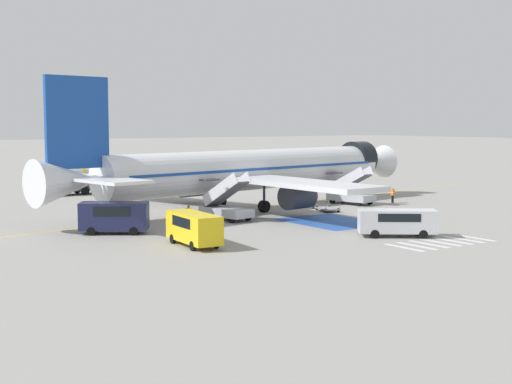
{
  "coord_description": "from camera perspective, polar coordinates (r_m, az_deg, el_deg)",
  "views": [
    {
      "loc": [
        -40.46,
        -57.39,
        8.3
      ],
      "look_at": [
        -1.52,
        -0.31,
        1.58
      ],
      "focal_mm": 50.0,
      "sensor_mm": 36.0,
      "label": 1
    }
  ],
  "objects": [
    {
      "name": "fuel_tanker",
      "position": [
        85.92,
        -13.29,
        0.97
      ],
      "size": [
        10.04,
        2.97,
        3.3
      ],
      "rotation": [
        0.0,
        0.0,
        -1.53
      ],
      "color": "#38383D",
      "rests_on": "ground_plane"
    },
    {
      "name": "baggage_cart",
      "position": [
        67.39,
        5.74,
        -1.33
      ],
      "size": [
        2.15,
        2.91,
        0.87
      ],
      "rotation": [
        0.0,
        0.0,
        2.87
      ],
      "color": "gray",
      "rests_on": "ground_plane"
    },
    {
      "name": "apron_stand_patch_blue",
      "position": [
        60.46,
        6.07,
        -2.36
      ],
      "size": [
        6.53,
        8.63,
        0.01
      ],
      "primitive_type": "cube",
      "color": "#2856A8",
      "rests_on": "ground_plane"
    },
    {
      "name": "apron_leadline_yellow",
      "position": [
        69.69,
        -0.16,
        -1.28
      ],
      "size": [
        77.2,
        13.98,
        0.01
      ],
      "primitive_type": "cube",
      "rotation": [
        0.0,
        0.0,
        -1.39
      ],
      "color": "gold",
      "rests_on": "ground_plane"
    },
    {
      "name": "ground_crew_1",
      "position": [
        75.34,
        10.88,
        -0.16
      ],
      "size": [
        0.27,
        0.45,
        1.62
      ],
      "rotation": [
        0.0,
        0.0,
        1.48
      ],
      "color": "black",
      "rests_on": "ground_plane"
    },
    {
      "name": "ground_plane",
      "position": [
        70.71,
        0.88,
        -1.19
      ],
      "size": [
        600.0,
        600.0,
        0.0
      ],
      "primitive_type": "plane",
      "color": "gray"
    },
    {
      "name": "apron_walkway_bar_2",
      "position": [
        50.43,
        13.66,
        -4.07
      ],
      "size": [
        0.44,
        3.6,
        0.01
      ],
      "primitive_type": "cube",
      "color": "silver",
      "rests_on": "ground_plane"
    },
    {
      "name": "airliner",
      "position": [
        68.87,
        -0.58,
        1.76
      ],
      "size": [
        44.48,
        34.81,
        11.93
      ],
      "rotation": [
        0.0,
        0.0,
        -1.39
      ],
      "color": "silver",
      "rests_on": "ground_plane"
    },
    {
      "name": "ground_crew_0",
      "position": [
        58.15,
        -5.42,
        -1.74
      ],
      "size": [
        0.49,
        0.38,
        1.64
      ],
      "rotation": [
        0.0,
        0.0,
        3.55
      ],
      "color": "#191E38",
      "rests_on": "ground_plane"
    },
    {
      "name": "apron_walkway_bar_0",
      "position": [
        48.69,
        11.77,
        -4.37
      ],
      "size": [
        0.44,
        3.6,
        0.01
      ],
      "primitive_type": "cube",
      "color": "silver",
      "rests_on": "ground_plane"
    },
    {
      "name": "ground_crew_2",
      "position": [
        69.26,
        4.67,
        -0.55
      ],
      "size": [
        0.46,
        0.47,
        1.67
      ],
      "rotation": [
        0.0,
        0.0,
        2.34
      ],
      "color": "#2D2D33",
      "rests_on": "ground_plane"
    },
    {
      "name": "boarding_stairs_aft",
      "position": [
        61.06,
        -2.42,
        -1.3
      ],
      "size": [
        3.01,
        5.49,
        4.23
      ],
      "rotation": [
        0.0,
        0.0,
        0.18
      ],
      "color": "#ADB2BA",
      "rests_on": "ground_plane"
    },
    {
      "name": "apron_walkway_bar_3",
      "position": [
        51.31,
        14.56,
        -3.93
      ],
      "size": [
        0.44,
        3.6,
        0.01
      ],
      "primitive_type": "cube",
      "color": "silver",
      "rests_on": "ground_plane"
    },
    {
      "name": "service_van_2",
      "position": [
        54.45,
        -11.28,
        -1.83
      ],
      "size": [
        5.26,
        4.34,
        2.37
      ],
      "rotation": [
        0.0,
        0.0,
        4.14
      ],
      "color": "#1E234C",
      "rests_on": "ground_plane"
    },
    {
      "name": "boarding_stairs_forward",
      "position": [
        73.62,
        7.58,
        -0.2
      ],
      "size": [
        3.01,
        5.49,
        3.98
      ],
      "rotation": [
        0.0,
        0.0,
        0.18
      ],
      "color": "#ADB2BA",
      "rests_on": "ground_plane"
    },
    {
      "name": "service_van_1",
      "position": [
        53.07,
        11.23,
        -2.24
      ],
      "size": [
        5.67,
        4.9,
        1.98
      ],
      "rotation": [
        0.0,
        0.0,
        4.08
      ],
      "color": "silver",
      "rests_on": "ground_plane"
    },
    {
      "name": "apron_walkway_bar_6",
      "position": [
        54.05,
        17.08,
        -3.52
      ],
      "size": [
        0.44,
        3.6,
        0.01
      ],
      "primitive_type": "cube",
      "color": "silver",
      "rests_on": "ground_plane"
    },
    {
      "name": "apron_walkway_bar_4",
      "position": [
        52.21,
        15.43,
        -3.79
      ],
      "size": [
        0.44,
        3.6,
        0.01
      ],
      "primitive_type": "cube",
      "color": "silver",
      "rests_on": "ground_plane"
    },
    {
      "name": "apron_walkway_bar_1",
      "position": [
        49.55,
        12.73,
        -4.22
      ],
      "size": [
        0.44,
        3.6,
        0.01
      ],
      "primitive_type": "cube",
      "color": "silver",
      "rests_on": "ground_plane"
    },
    {
      "name": "apron_walkway_bar_5",
      "position": [
        53.13,
        16.27,
        -3.65
      ],
      "size": [
        0.44,
        3.6,
        0.01
      ],
      "primitive_type": "cube",
      "color": "silver",
      "rests_on": "ground_plane"
    },
    {
      "name": "service_van_0",
      "position": [
        48.31,
        -5.0,
        -2.77
      ],
      "size": [
        2.26,
        5.44,
        2.22
      ],
      "rotation": [
        0.0,
        0.0,
        3.06
      ],
      "color": "yellow",
      "rests_on": "ground_plane"
    }
  ]
}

